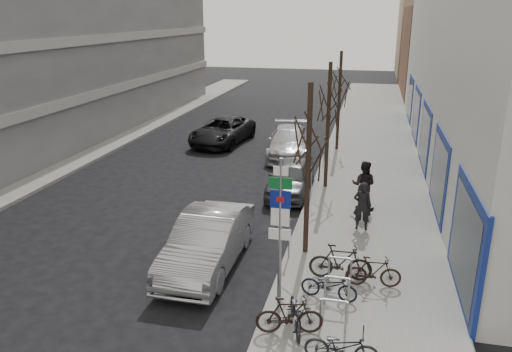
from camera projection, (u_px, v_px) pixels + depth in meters
The scene contains 25 objects.
ground at pixel (190, 304), 13.27m from camera, with size 120.00×120.00×0.00m, color black.
sidewalk_east at pixel (369, 191), 21.54m from camera, with size 5.00×70.00×0.15m, color slate.
sidewalk_west at pixel (52, 167), 24.88m from camera, with size 3.00×70.00×0.15m, color slate.
brick_building_far at pixel (471, 52), 46.27m from camera, with size 12.00×14.00×8.00m, color brown.
tan_building_far at pixel (454, 39), 59.89m from camera, with size 13.00×12.00×9.00m, color #937A5B.
highway_sign_pole at pixel (280, 228), 11.98m from camera, with size 0.55×0.10×4.20m.
bike_rack at pixel (337, 288), 12.81m from camera, with size 0.66×2.26×0.83m.
tree_near at pixel (309, 130), 14.68m from camera, with size 1.80×1.80×5.50m.
tree_mid at pixel (329, 96), 20.70m from camera, with size 1.80×1.80×5.50m.
tree_far at pixel (340, 78), 26.72m from camera, with size 1.80×1.80×5.50m.
meter_front at pixel (289, 234), 15.30m from camera, with size 0.10×0.08×1.27m.
meter_mid at pixel (311, 179), 20.40m from camera, with size 0.10×0.08×1.27m.
meter_back at pixel (325, 146), 25.49m from camera, with size 0.10×0.08×1.27m.
bike_near_left at pixel (296, 311), 11.85m from camera, with size 0.48×1.59×0.97m, color black.
bike_near_right at pixel (290, 315), 11.68m from camera, with size 0.48×1.61×0.98m, color black.
bike_mid_curb at pixel (329, 283), 13.11m from camera, with size 0.46×1.52×0.93m, color black.
bike_mid_inner at pixel (341, 262), 14.07m from camera, with size 0.53×1.80×1.09m, color black.
bike_far_curb at pixel (342, 344), 10.66m from camera, with size 0.49×1.61×0.99m, color black.
bike_far_inner at pixel (374, 271), 13.72m from camera, with size 0.45×1.51×0.92m, color black.
parked_car_front at pixel (207, 241), 15.03m from camera, with size 1.74×5.00×1.65m, color #A9A8AE.
parked_car_mid at pixel (291, 177), 21.23m from camera, with size 1.72×4.27×1.45m, color #49494E.
parked_car_back at pixel (289, 142), 26.84m from camera, with size 2.18×5.36×1.55m, color #B6B6BB.
lane_car at pixel (223, 131), 29.54m from camera, with size 2.52×5.47×1.52m, color black.
pedestrian_near at pixel (362, 206), 17.29m from camera, with size 0.63×0.42×1.74m, color black.
pedestrian_far at pixel (364, 185), 19.10m from camera, with size 0.72×0.49×1.94m, color black.
Camera 1 is at (4.33, -10.86, 7.36)m, focal length 35.00 mm.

